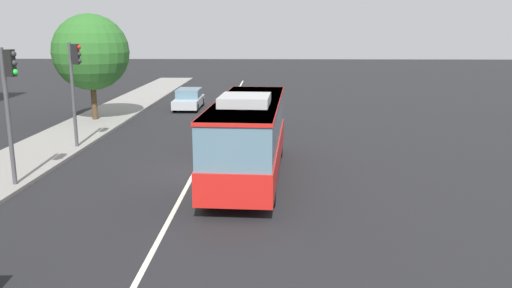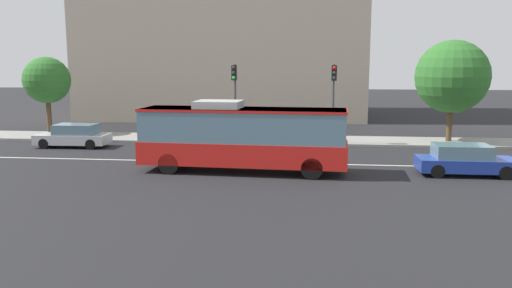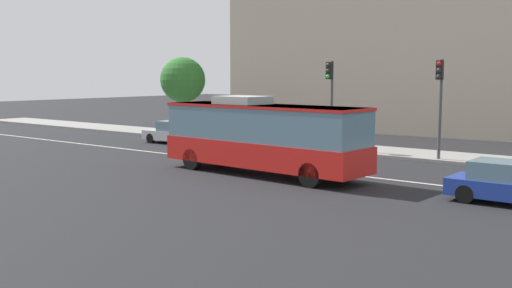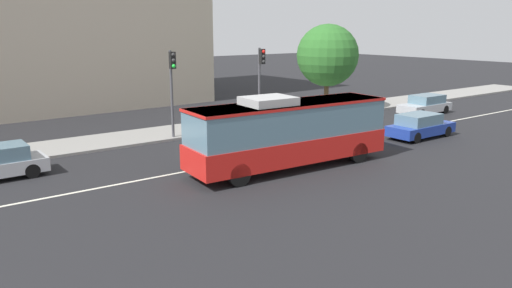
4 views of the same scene
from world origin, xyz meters
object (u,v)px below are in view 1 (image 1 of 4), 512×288
traffic_light_near_corner (10,93)px  street_tree_kerbside_centre (91,52)px  sedan_blue (250,116)px  traffic_light_mid_block (75,77)px  transit_bus (248,133)px  sedan_silver (189,99)px

traffic_light_near_corner → street_tree_kerbside_centre: bearing=99.4°
sedan_blue → traffic_light_mid_block: (-5.85, 8.21, 2.84)m
transit_bus → traffic_light_near_corner: size_ratio=1.95×
transit_bus → sedan_blue: 10.60m
traffic_light_near_corner → street_tree_kerbside_centre: size_ratio=0.77×
sedan_silver → traffic_light_near_corner: 20.06m
sedan_blue → street_tree_kerbside_centre: 10.86m
traffic_light_near_corner → street_tree_kerbside_centre: 14.25m
transit_bus → sedan_blue: transit_bus is taller
sedan_silver → street_tree_kerbside_centre: street_tree_kerbside_centre is taller
traffic_light_near_corner → traffic_light_mid_block: size_ratio=1.00×
traffic_light_mid_block → street_tree_kerbside_centre: street_tree_kerbside_centre is taller
sedan_blue → traffic_light_mid_block: traffic_light_mid_block is taller
sedan_blue → traffic_light_near_corner: 14.98m
sedan_silver → sedan_blue: (-7.36, -4.83, 0.00)m
street_tree_kerbside_centre → traffic_light_near_corner: bearing=-172.6°
traffic_light_mid_block → sedan_blue: bearing=32.4°
sedan_blue → traffic_light_near_corner: size_ratio=0.87×
traffic_light_mid_block → street_tree_kerbside_centre: (7.74, 1.84, 0.82)m
transit_bus → street_tree_kerbside_centre: size_ratio=1.50×
traffic_light_near_corner → traffic_light_mid_block: (6.36, 0.01, 0.00)m
sedan_blue → street_tree_kerbside_centre: bearing=79.4°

